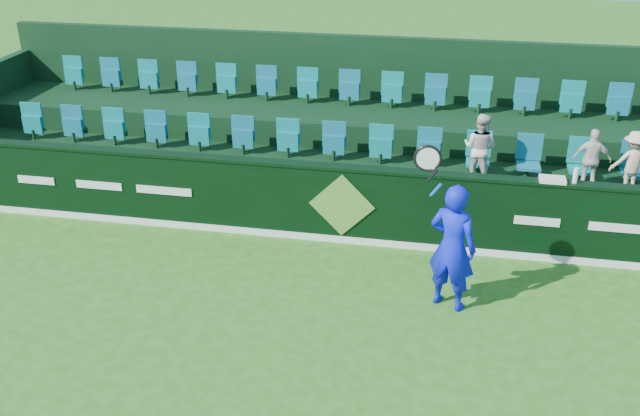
% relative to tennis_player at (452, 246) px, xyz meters
% --- Properties ---
extents(ground, '(60.00, 60.00, 0.00)m').
position_rel_tennis_player_xyz_m(ground, '(-1.80, -2.33, -0.96)').
color(ground, '#266618').
rests_on(ground, ground).
extents(sponsor_hoarding, '(16.00, 0.25, 1.35)m').
position_rel_tennis_player_xyz_m(sponsor_hoarding, '(-1.80, 1.67, -0.29)').
color(sponsor_hoarding, black).
rests_on(sponsor_hoarding, ground).
extents(stand_tier_front, '(16.00, 2.00, 0.80)m').
position_rel_tennis_player_xyz_m(stand_tier_front, '(-1.80, 2.77, -0.56)').
color(stand_tier_front, black).
rests_on(stand_tier_front, ground).
extents(stand_tier_back, '(16.00, 1.80, 1.30)m').
position_rel_tennis_player_xyz_m(stand_tier_back, '(-1.80, 4.67, -0.31)').
color(stand_tier_back, black).
rests_on(stand_tier_back, ground).
extents(stand_rear, '(16.00, 4.10, 2.60)m').
position_rel_tennis_player_xyz_m(stand_rear, '(-1.80, 5.12, 0.26)').
color(stand_rear, black).
rests_on(stand_rear, ground).
extents(seat_row_front, '(13.50, 0.50, 0.60)m').
position_rel_tennis_player_xyz_m(seat_row_front, '(-1.80, 3.17, 0.14)').
color(seat_row_front, '#0C7F82').
rests_on(seat_row_front, stand_tier_front).
extents(seat_row_back, '(13.50, 0.50, 0.60)m').
position_rel_tennis_player_xyz_m(seat_row_back, '(-1.80, 4.97, 0.64)').
color(seat_row_back, '#0C7F82').
rests_on(seat_row_back, stand_tier_back).
extents(tennis_player, '(1.09, 0.68, 2.54)m').
position_rel_tennis_player_xyz_m(tennis_player, '(0.00, 0.00, 0.00)').
color(tennis_player, '#0D18EC').
rests_on(tennis_player, ground).
extents(spectator_left, '(0.72, 0.65, 1.21)m').
position_rel_tennis_player_xyz_m(spectator_left, '(0.36, 2.79, 0.44)').
color(spectator_left, silver).
rests_on(spectator_left, stand_tier_front).
extents(spectator_middle, '(0.64, 0.30, 1.05)m').
position_rel_tennis_player_xyz_m(spectator_middle, '(2.19, 2.79, 0.37)').
color(spectator_middle, silver).
rests_on(spectator_middle, stand_tier_front).
extents(spectator_right, '(0.70, 0.42, 1.06)m').
position_rel_tennis_player_xyz_m(spectator_right, '(2.84, 2.79, 0.37)').
color(spectator_right, beige).
rests_on(spectator_right, stand_tier_front).
extents(towel, '(0.39, 0.26, 0.06)m').
position_rel_tennis_player_xyz_m(towel, '(1.45, 1.67, 0.42)').
color(towel, white).
rests_on(towel, sponsor_hoarding).
extents(drinks_bottle, '(0.08, 0.08, 0.25)m').
position_rel_tennis_player_xyz_m(drinks_bottle, '(1.78, 1.67, 0.51)').
color(drinks_bottle, white).
rests_on(drinks_bottle, sponsor_hoarding).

